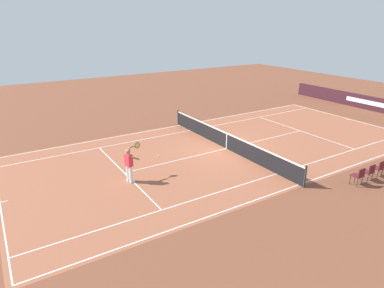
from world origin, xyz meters
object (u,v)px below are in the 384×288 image
(tennis_net, at_px, (227,141))
(tennis_player_near, at_px, (129,163))
(spectator_chair_4, at_px, (359,175))
(spectator_chair_2, at_px, (379,167))
(spectator_chair_3, at_px, (369,171))
(tennis_ball, at_px, (159,156))

(tennis_net, relative_size, tennis_player_near, 6.89)
(tennis_net, distance_m, spectator_chair_4, 7.31)
(tennis_net, relative_size, spectator_chair_2, 13.30)
(tennis_player_near, xyz_separation_m, spectator_chair_4, (-8.75, 5.90, -0.41))
(tennis_player_near, relative_size, spectator_chair_2, 1.93)
(spectator_chair_3, height_order, spectator_chair_4, same)
(tennis_ball, distance_m, spectator_chair_2, 11.20)
(spectator_chair_3, bearing_deg, spectator_chair_2, 180.00)
(spectator_chair_2, distance_m, spectator_chair_4, 1.61)
(tennis_ball, xyz_separation_m, spectator_chair_3, (-7.02, 8.00, 0.49))
(tennis_player_near, height_order, spectator_chair_3, tennis_player_near)
(tennis_player_near, distance_m, spectator_chair_3, 11.24)
(spectator_chair_2, distance_m, spectator_chair_3, 0.81)
(tennis_ball, bearing_deg, spectator_chair_3, 131.26)
(tennis_player_near, distance_m, tennis_ball, 3.41)
(spectator_chair_2, bearing_deg, spectator_chair_4, 0.00)
(tennis_net, height_order, spectator_chair_3, tennis_net)
(spectator_chair_4, bearing_deg, tennis_net, -72.02)
(spectator_chair_3, distance_m, spectator_chair_4, 0.81)
(tennis_net, height_order, spectator_chair_4, tennis_net)
(tennis_ball, distance_m, spectator_chair_4, 10.14)
(tennis_player_near, bearing_deg, spectator_chair_2, 150.32)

